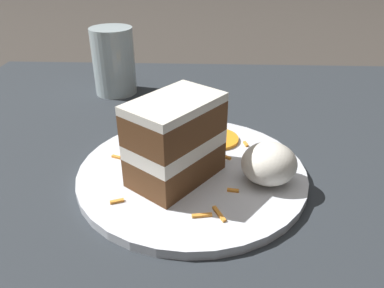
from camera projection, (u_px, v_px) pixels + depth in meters
ground_plane at (217, 208)px, 0.48m from camera, size 6.00×6.00×0.00m
dining_table at (217, 197)px, 0.47m from camera, size 1.01×1.00×0.04m
plate at (192, 172)px, 0.48m from camera, size 0.29×0.29×0.01m
cake_slice at (175, 139)px, 0.44m from camera, size 0.12×0.13×0.10m
cream_dollop at (269, 164)px, 0.44m from camera, size 0.07×0.06×0.05m
orange_garnish at (217, 139)px, 0.54m from camera, size 0.06×0.06×0.00m
carrot_shreds_scatter at (178, 170)px, 0.47m from camera, size 0.19×0.19×0.00m
drinking_glass at (114, 66)px, 0.72m from camera, size 0.08×0.08×0.12m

